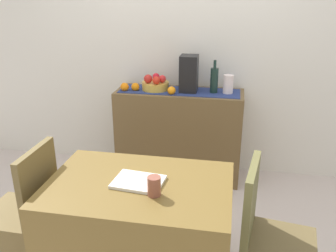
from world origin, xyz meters
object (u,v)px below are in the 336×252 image
(coffee_maker, at_px, (189,74))
(open_book, at_px, (138,182))
(ceramic_vase, at_px, (228,84))
(sideboard_console, at_px, (178,134))
(wine_bottle, at_px, (214,80))
(fruit_bowl, at_px, (155,86))
(chair_near_window, at_px, (24,235))
(dining_table, at_px, (140,236))
(coffee_cup, at_px, (154,186))

(coffee_maker, bearing_deg, open_book, -93.57)
(ceramic_vase, bearing_deg, coffee_maker, 180.00)
(sideboard_console, relative_size, wine_bottle, 3.93)
(wine_bottle, height_order, coffee_maker, coffee_maker)
(fruit_bowl, height_order, chair_near_window, fruit_bowl)
(dining_table, distance_m, open_book, 0.38)
(wine_bottle, xyz_separation_m, open_book, (-0.33, -1.48, -0.25))
(coffee_cup, bearing_deg, wine_bottle, 82.48)
(coffee_cup, bearing_deg, dining_table, 137.36)
(dining_table, height_order, coffee_cup, coffee_cup)
(coffee_cup, bearing_deg, chair_near_window, 173.38)
(chair_near_window, bearing_deg, fruit_bowl, 68.94)
(coffee_cup, bearing_deg, fruit_bowl, 102.03)
(fruit_bowl, xyz_separation_m, chair_near_window, (-0.57, -1.48, -0.65))
(wine_bottle, bearing_deg, coffee_cup, -97.52)
(coffee_maker, bearing_deg, dining_table, -93.53)
(ceramic_vase, xyz_separation_m, chair_near_window, (-1.25, -1.48, -0.70))
(coffee_maker, distance_m, ceramic_vase, 0.37)
(fruit_bowl, relative_size, open_book, 0.91)
(fruit_bowl, distance_m, ceramic_vase, 0.68)
(sideboard_console, distance_m, fruit_bowl, 0.53)
(coffee_maker, bearing_deg, ceramic_vase, 0.00)
(chair_near_window, bearing_deg, coffee_maker, 59.14)
(wine_bottle, height_order, chair_near_window, wine_bottle)
(open_book, height_order, coffee_cup, coffee_cup)
(fruit_bowl, bearing_deg, wine_bottle, 0.00)
(sideboard_console, bearing_deg, fruit_bowl, 180.00)
(dining_table, distance_m, chair_near_window, 0.80)
(sideboard_console, xyz_separation_m, coffee_maker, (0.09, 0.00, 0.61))
(sideboard_console, bearing_deg, coffee_maker, 0.00)
(dining_table, bearing_deg, sideboard_console, 89.95)
(wine_bottle, bearing_deg, fruit_bowl, 180.00)
(coffee_cup, bearing_deg, coffee_maker, 90.85)
(open_book, bearing_deg, coffee_cup, -36.41)
(fruit_bowl, distance_m, coffee_cup, 1.63)
(wine_bottle, height_order, dining_table, wine_bottle)
(wine_bottle, xyz_separation_m, coffee_cup, (-0.21, -1.59, -0.20))
(coffee_maker, height_order, dining_table, coffee_maker)
(coffee_maker, distance_m, dining_table, 1.63)
(dining_table, bearing_deg, open_book, -157.65)
(sideboard_console, relative_size, coffee_cup, 10.90)
(open_book, bearing_deg, chair_near_window, -174.19)
(ceramic_vase, bearing_deg, fruit_bowl, 180.00)
(coffee_cup, bearing_deg, ceramic_vase, 78.02)
(fruit_bowl, xyz_separation_m, open_book, (0.22, -1.48, -0.17))
(ceramic_vase, xyz_separation_m, coffee_cup, (-0.34, -1.59, -0.17))
(wine_bottle, xyz_separation_m, dining_table, (-0.32, -1.48, -0.63))
(coffee_maker, height_order, coffee_cup, coffee_maker)
(open_book, bearing_deg, coffee_maker, 92.25)
(fruit_bowl, xyz_separation_m, coffee_maker, (0.32, 0.00, 0.13))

